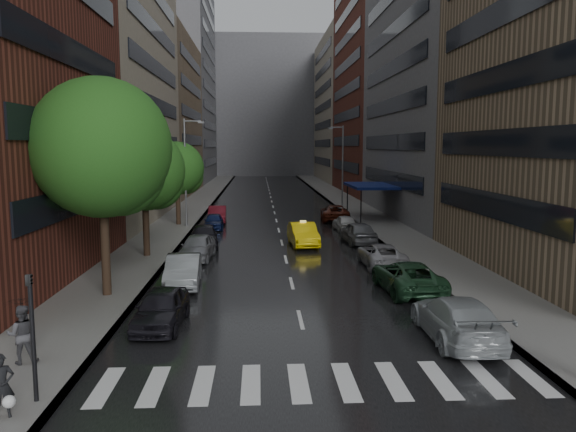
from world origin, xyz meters
name	(u,v)px	position (x,y,z in m)	size (l,w,h in m)	color
ground	(309,357)	(0.00, 0.00, 0.00)	(220.00, 220.00, 0.00)	gray
road	(272,203)	(0.00, 50.00, 0.01)	(14.00, 140.00, 0.01)	black
sidewalk_left	(198,203)	(-9.00, 50.00, 0.07)	(4.00, 140.00, 0.15)	gray
sidewalk_right	(346,202)	(9.00, 50.00, 0.07)	(4.00, 140.00, 0.15)	gray
crosswalk	(322,382)	(0.20, -2.00, 0.01)	(13.15, 2.80, 0.01)	silver
buildings_left	(157,77)	(-15.00, 58.79, 15.99)	(8.00, 108.00, 38.00)	maroon
buildings_right	(385,84)	(15.00, 56.70, 15.03)	(8.05, 109.10, 36.00)	#937A5B
building_far	(265,107)	(0.00, 118.00, 16.00)	(40.00, 14.00, 32.00)	slate
tree_near	(101,148)	(-8.60, 7.76, 6.81)	(6.24, 6.24, 9.95)	#382619
tree_mid	(144,170)	(-8.60, 17.01, 5.43)	(4.98, 4.98, 7.94)	#382619
tree_far	(177,168)	(-8.60, 30.98, 4.99)	(4.58, 4.58, 7.30)	#382619
taxi	(303,234)	(1.43, 20.70, 0.80)	(1.70, 4.89, 1.61)	yellow
parked_cars_left	(200,242)	(-5.40, 18.04, 0.75)	(2.33, 34.17, 1.57)	black
parked_cars_right	(372,245)	(5.40, 16.53, 0.75)	(2.87, 37.73, 1.60)	#A2A8AB
ped_bag_walker	(2,387)	(-8.05, -4.01, 0.94)	(0.72, 0.62, 1.64)	black
ped_black_umbrella	(21,325)	(-9.04, -0.40, 1.38)	(1.03, 0.98, 2.09)	#4C4B50
traffic_light	(32,325)	(-7.60, -3.11, 2.23)	(0.18, 0.15, 3.45)	black
street_lamp_left	(186,170)	(-7.72, 30.00, 4.89)	(1.74, 0.22, 9.00)	gray
street_lamp_right	(342,164)	(7.72, 45.00, 4.89)	(1.74, 0.22, 9.00)	gray
awning	(370,186)	(8.98, 35.00, 3.13)	(4.00, 8.00, 3.12)	navy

